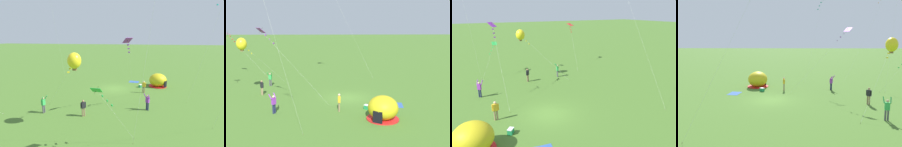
% 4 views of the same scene
% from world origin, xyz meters
% --- Properties ---
extents(ground_plane, '(300.00, 300.00, 0.00)m').
position_xyz_m(ground_plane, '(0.00, 0.00, 0.00)').
color(ground_plane, '#477028').
extents(popup_tent, '(2.81, 2.81, 2.10)m').
position_xyz_m(popup_tent, '(-6.65, -2.56, 1.00)').
color(popup_tent, gold).
rests_on(popup_tent, ground).
extents(picnic_blanket, '(1.86, 1.51, 0.01)m').
position_xyz_m(picnic_blanket, '(-2.74, -4.70, 0.01)').
color(picnic_blanket, '#3359A5').
rests_on(picnic_blanket, ground).
extents(cooler_box, '(0.62, 0.64, 0.44)m').
position_xyz_m(cooler_box, '(-3.94, -1.56, 0.22)').
color(cooler_box, '#1E8C4C').
rests_on(cooler_box, ground).
extents(person_flying_kite, '(0.55, 0.68, 1.89)m').
position_xyz_m(person_flying_kite, '(5.75, 9.88, 1.00)').
color(person_flying_kite, '#4C4C51').
rests_on(person_flying_kite, ground).
extents(person_with_toddler, '(0.59, 0.24, 1.72)m').
position_xyz_m(person_with_toddler, '(-4.45, 1.15, 0.96)').
color(person_with_toddler, '#8C7251').
rests_on(person_with_toddler, ground).
extents(person_far_back, '(0.46, 0.43, 1.72)m').
position_xyz_m(person_far_back, '(1.41, 9.86, 0.96)').
color(person_far_back, '#8C7251').
rests_on(person_far_back, ground).
extents(person_arms_raised, '(0.72, 0.68, 1.89)m').
position_xyz_m(person_arms_raised, '(-4.90, 7.16, 1.00)').
color(person_arms_raised, '#1E2347').
rests_on(person_arms_raised, ground).
extents(kite_teal, '(2.46, 3.10, 12.82)m').
position_xyz_m(kite_teal, '(-11.63, 6.48, 12.02)').
color(kite_teal, silver).
rests_on(kite_teal, ground).
extents(kite_purple, '(1.03, 7.11, 7.78)m').
position_xyz_m(kite_purple, '(-2.78, 8.25, 7.20)').
color(kite_purple, silver).
rests_on(kite_purple, ground).
extents(kite_yellow, '(5.71, 4.75, 6.59)m').
position_xyz_m(kite_yellow, '(1.32, 11.80, 5.90)').
color(kite_yellow, silver).
rests_on(kite_yellow, ground).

